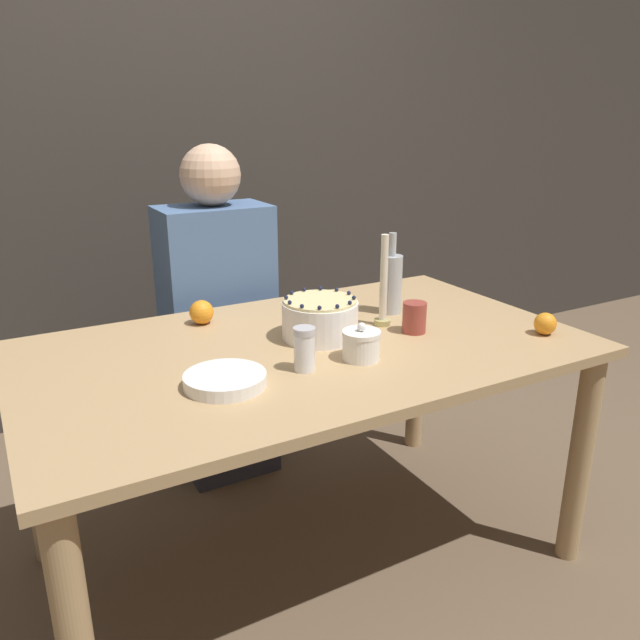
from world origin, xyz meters
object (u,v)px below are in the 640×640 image
object	(u,v)px
sugar_bowl	(361,345)
candle	(383,289)
bottle	(391,283)
person_man_blue_shirt	(219,335)
sugar_shaker	(304,349)
cake	(320,319)

from	to	relation	value
sugar_bowl	candle	size ratio (longest dim) A/B	0.36
candle	sugar_bowl	bearing A→B (deg)	-135.80
candle	bottle	bearing A→B (deg)	44.30
person_man_blue_shirt	candle	bearing A→B (deg)	116.48
sugar_bowl	sugar_shaker	bearing A→B (deg)	177.47
cake	person_man_blue_shirt	size ratio (longest dim) A/B	0.18
sugar_shaker	person_man_blue_shirt	size ratio (longest dim) A/B	0.09
sugar_shaker	candle	bearing A→B (deg)	27.52
sugar_bowl	bottle	world-z (taller)	bottle
sugar_shaker	candle	size ratio (longest dim) A/B	0.41
candle	person_man_blue_shirt	size ratio (longest dim) A/B	0.23
cake	bottle	size ratio (longest dim) A/B	0.83
sugar_shaker	bottle	xyz separation A→B (m)	(0.48, 0.29, 0.04)
sugar_bowl	candle	world-z (taller)	candle
sugar_bowl	person_man_blue_shirt	bearing A→B (deg)	96.96
candle	person_man_blue_shirt	world-z (taller)	person_man_blue_shirt
bottle	sugar_bowl	bearing A→B (deg)	-135.77
sugar_shaker	candle	world-z (taller)	candle
cake	candle	size ratio (longest dim) A/B	0.78
sugar_bowl	person_man_blue_shirt	size ratio (longest dim) A/B	0.08
candle	person_man_blue_shirt	distance (m)	0.76
cake	sugar_shaker	world-z (taller)	cake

